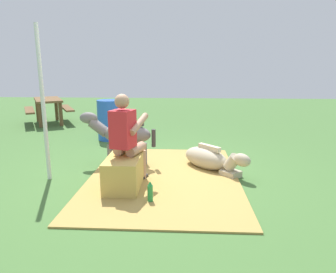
% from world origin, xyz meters
% --- Properties ---
extents(ground_plane, '(24.00, 24.00, 0.00)m').
position_xyz_m(ground_plane, '(0.00, 0.00, 0.00)').
color(ground_plane, '#426B33').
extents(hay_patch, '(3.21, 2.29, 0.02)m').
position_xyz_m(hay_patch, '(-0.24, -0.23, 0.01)').
color(hay_patch, '#AD8C47').
rests_on(hay_patch, ground).
extents(hay_bale, '(0.74, 0.47, 0.47)m').
position_xyz_m(hay_bale, '(-0.72, 0.31, 0.23)').
color(hay_bale, tan).
rests_on(hay_bale, ground).
extents(person_seated, '(0.72, 0.54, 1.35)m').
position_xyz_m(person_seated, '(-0.56, 0.27, 0.74)').
color(person_seated, tan).
rests_on(person_seated, ground).
extents(pony_standing, '(0.42, 1.35, 0.93)m').
position_xyz_m(pony_standing, '(0.33, 0.53, 0.57)').
color(pony_standing, slate).
rests_on(pony_standing, ground).
extents(pony_lying, '(1.16, 1.12, 0.42)m').
position_xyz_m(pony_lying, '(0.20, -0.97, 0.19)').
color(pony_lying, tan).
rests_on(pony_lying, ground).
extents(soda_bottle, '(0.07, 0.07, 0.29)m').
position_xyz_m(soda_bottle, '(-1.14, -0.11, 0.14)').
color(soda_bottle, '#268C3F').
rests_on(soda_bottle, ground).
extents(water_barrel, '(0.58, 0.58, 0.93)m').
position_xyz_m(water_barrel, '(2.30, 1.22, 0.47)').
color(water_barrel, blue).
rests_on(water_barrel, ground).
extents(tent_pole_left, '(0.06, 0.06, 2.30)m').
position_xyz_m(tent_pole_left, '(-0.37, 1.54, 1.15)').
color(tent_pole_left, silver).
rests_on(tent_pole_left, ground).
extents(picnic_bench, '(1.94, 1.86, 0.75)m').
position_xyz_m(picnic_bench, '(4.24, 3.56, 0.58)').
color(picnic_bench, brown).
rests_on(picnic_bench, ground).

